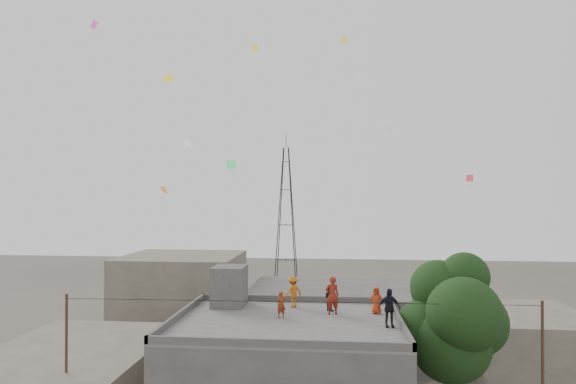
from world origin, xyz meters
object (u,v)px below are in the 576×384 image
object	(u,v)px
transmission_tower	(286,217)
person_dark_adult	(389,308)
person_red_adult	(332,295)
stair_head_box	(229,286)
tree	(453,321)

from	to	relation	value
transmission_tower	person_dark_adult	xyz separation A→B (m)	(8.40, -40.72, -2.15)
transmission_tower	person_red_adult	distance (m)	39.25
transmission_tower	person_red_adult	size ratio (longest dim) A/B	11.22
stair_head_box	tree	xyz separation A→B (m)	(10.57, -2.00, -1.00)
person_dark_adult	stair_head_box	bearing A→B (deg)	148.57
person_dark_adult	transmission_tower	bearing A→B (deg)	93.80
tree	transmission_tower	xyz separation A→B (m)	(-11.37, 39.40, 2.97)
transmission_tower	person_dark_adult	distance (m)	41.63
tree	stair_head_box	bearing A→B (deg)	169.26
tree	person_red_adult	distance (m)	5.48
person_red_adult	person_dark_adult	bearing A→B (deg)	127.32
person_red_adult	tree	bearing A→B (deg)	159.75
person_red_adult	person_dark_adult	distance (m)	3.11
stair_head_box	person_dark_adult	bearing A→B (deg)	-23.58
tree	transmission_tower	bearing A→B (deg)	106.09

